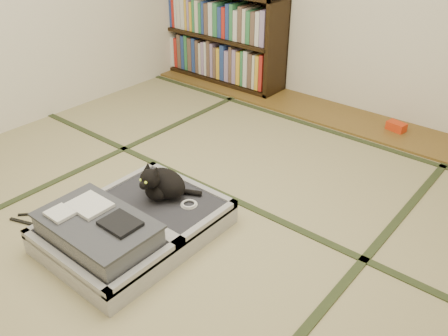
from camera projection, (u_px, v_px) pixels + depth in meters
The scene contains 9 objects.
floor at pixel (181, 224), 2.86m from camera, with size 4.50×4.50×0.00m, color tan.
wood_strip at pixel (338, 116), 4.19m from camera, with size 4.00×0.50×0.02m, color brown.
red_item at pixel (396, 126), 3.90m from camera, with size 0.15×0.09×0.07m, color red.
tatami_borders at pixel (232, 189), 3.19m from camera, with size 4.00×4.50×0.01m.
bookcase at pixel (218, 36), 4.80m from camera, with size 1.48×0.34×0.95m.
suitcase at pixel (129, 227), 2.67m from camera, with size 0.73×0.97×0.29m.
cat at pixel (162, 184), 2.81m from camera, with size 0.32×0.33×0.26m.
cable_coil at pixel (189, 204), 2.78m from camera, with size 0.10×0.10×0.02m.
hanger at pixel (40, 223), 2.86m from camera, with size 0.38×0.23×0.01m.
Camera 1 is at (1.66, -1.60, 1.75)m, focal length 38.00 mm.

